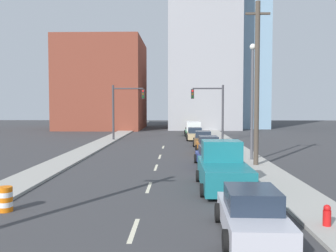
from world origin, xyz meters
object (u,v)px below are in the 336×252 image
object	(u,v)px
utility_pole_right_mid	(257,83)
sedan_brown	(203,139)
sedan_blue	(211,157)
sedan_orange	(208,146)
traffic_signal_left	(122,105)
traffic_barrel	(5,199)
sedan_yellow	(192,128)
sedan_silver	(252,214)
traffic_signal_right	(214,105)
street_lamp	(252,94)
sedan_tan	(195,134)
pickup_truck_teal	(223,170)
fire_hydrant	(327,217)
box_truck_green	(193,129)

from	to	relation	value
utility_pole_right_mid	sedan_brown	world-z (taller)	utility_pole_right_mid
sedan_blue	sedan_orange	distance (m)	6.50
traffic_signal_left	sedan_orange	distance (m)	15.10
traffic_barrel	sedan_yellow	bearing A→B (deg)	78.41
utility_pole_right_mid	sedan_silver	size ratio (longest dim) A/B	2.41
traffic_signal_right	sedan_blue	world-z (taller)	traffic_signal_right
sedan_yellow	sedan_blue	bearing A→B (deg)	-89.45
traffic_signal_left	street_lamp	size ratio (longest dim) A/B	0.76
sedan_tan	utility_pole_right_mid	bearing A→B (deg)	-80.57
traffic_signal_right	traffic_barrel	bearing A→B (deg)	-110.27
traffic_signal_left	sedan_brown	xyz separation A→B (m)	(9.04, -4.97, -3.44)
sedan_orange	traffic_signal_left	bearing A→B (deg)	126.82
traffic_barrel	pickup_truck_teal	xyz separation A→B (m)	(8.82, 4.30, 0.44)
utility_pole_right_mid	traffic_signal_right	bearing A→B (deg)	93.24
fire_hydrant	pickup_truck_teal	xyz separation A→B (m)	(-2.63, 6.14, 0.50)
traffic_signal_left	sedan_yellow	world-z (taller)	traffic_signal_left
traffic_signal_right	sedan_yellow	bearing A→B (deg)	97.84
pickup_truck_teal	sedan_orange	bearing A→B (deg)	88.14
traffic_signal_right	traffic_barrel	xyz separation A→B (m)	(-10.74, -29.08, -3.63)
traffic_signal_right	street_lamp	xyz separation A→B (m)	(1.23, -15.84, 0.80)
utility_pole_right_mid	sedan_tan	size ratio (longest dim) A/B	2.30
sedan_blue	sedan_brown	xyz separation A→B (m)	(0.35, 13.13, 0.05)
box_truck_green	sedan_yellow	distance (m)	6.40
sedan_orange	sedan_yellow	xyz separation A→B (m)	(-0.35, 25.55, -0.04)
utility_pole_right_mid	sedan_tan	world-z (taller)	utility_pole_right_mid
sedan_orange	sedan_brown	xyz separation A→B (m)	(0.01, 6.64, -0.01)
sedan_blue	traffic_signal_right	bearing A→B (deg)	81.66
pickup_truck_teal	street_lamp	bearing A→B (deg)	70.27
traffic_barrel	street_lamp	bearing A→B (deg)	47.89
sedan_blue	sedan_yellow	distance (m)	32.04
sedan_tan	sedan_yellow	xyz separation A→B (m)	(0.21, 12.82, -0.04)
utility_pole_right_mid	sedan_blue	world-z (taller)	utility_pole_right_mid
traffic_barrel	fire_hydrant	bearing A→B (deg)	-9.14
sedan_brown	box_truck_green	bearing A→B (deg)	95.42
traffic_signal_left	street_lamp	distance (m)	19.78
traffic_signal_right	sedan_brown	xyz separation A→B (m)	(-1.56, -4.97, -3.44)
utility_pole_right_mid	box_truck_green	world-z (taller)	utility_pole_right_mid
sedan_silver	sedan_yellow	world-z (taller)	sedan_silver
traffic_signal_left	fire_hydrant	bearing A→B (deg)	-69.91
sedan_yellow	sedan_tan	bearing A→B (deg)	-90.41
traffic_signal_left	box_truck_green	xyz separation A→B (m)	(8.54, 7.55, -3.19)
traffic_signal_left	traffic_barrel	world-z (taller)	traffic_signal_left
sedan_silver	pickup_truck_teal	world-z (taller)	pickup_truck_teal
sedan_silver	pickup_truck_teal	bearing A→B (deg)	91.98
box_truck_green	street_lamp	bearing A→B (deg)	-82.06
traffic_signal_right	sedan_tan	world-z (taller)	traffic_signal_right
utility_pole_right_mid	sedan_yellow	xyz separation A→B (m)	(-2.96, 32.23, -4.90)
traffic_signal_right	sedan_yellow	size ratio (longest dim) A/B	1.41
street_lamp	pickup_truck_teal	size ratio (longest dim) A/B	1.56
utility_pole_right_mid	traffic_barrel	world-z (taller)	utility_pole_right_mid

